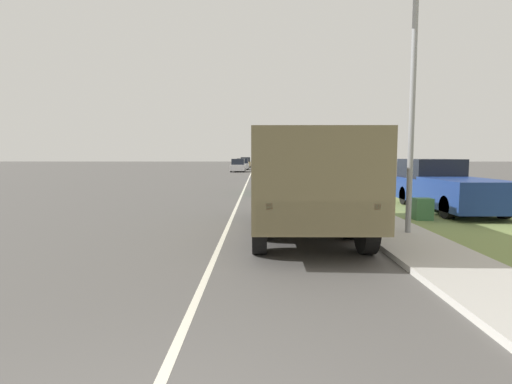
{
  "coord_description": "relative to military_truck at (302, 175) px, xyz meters",
  "views": [
    {
      "loc": [
        0.91,
        -1.97,
        2.1
      ],
      "look_at": [
        0.82,
        10.21,
        0.97
      ],
      "focal_mm": 28.0,
      "sensor_mm": 36.0,
      "label": 1
    }
  ],
  "objects": [
    {
      "name": "grass_strip_right",
      "position": [
        6.84,
        31.22,
        -1.57
      ],
      "size": [
        7.0,
        120.0,
        0.02
      ],
      "color": "olive",
      "rests_on": "ground"
    },
    {
      "name": "car_second_ahead",
      "position": [
        0.02,
        24.73,
        -0.88
      ],
      "size": [
        1.71,
        4.42,
        1.55
      ],
      "color": "navy",
      "rests_on": "ground"
    },
    {
      "name": "pickup_truck",
      "position": [
        5.96,
        4.48,
        -0.67
      ],
      "size": [
        2.09,
        5.77,
        1.92
      ],
      "color": "navy",
      "rests_on": "grass_strip_right"
    },
    {
      "name": "car_nearest_ahead",
      "position": [
        -0.41,
        11.39,
        -0.84
      ],
      "size": [
        1.8,
        3.95,
        1.67
      ],
      "color": "#336B3D",
      "rests_on": "ground"
    },
    {
      "name": "military_truck",
      "position": [
        0.0,
        0.0,
        0.0
      ],
      "size": [
        2.57,
        7.3,
        2.77
      ],
      "color": "#474C38",
      "rests_on": "ground"
    },
    {
      "name": "lamp_post",
      "position": [
        2.46,
        -0.59,
        2.35
      ],
      "size": [
        1.69,
        0.24,
        6.31
      ],
      "color": "gray",
      "rests_on": "sidewalk_right"
    },
    {
      "name": "car_farthest_ahead",
      "position": [
        -3.48,
        59.11,
        -0.81
      ],
      "size": [
        1.81,
        4.77,
        1.74
      ],
      "color": "tan",
      "rests_on": "ground"
    },
    {
      "name": "ground_plane",
      "position": [
        -2.06,
        31.22,
        -1.58
      ],
      "size": [
        180.0,
        180.0,
        0.0
      ],
      "primitive_type": "plane",
      "color": "#565451"
    },
    {
      "name": "utility_box",
      "position": [
        4.14,
        2.04,
        -1.21
      ],
      "size": [
        0.55,
        0.45,
        0.7
      ],
      "color": "#3D7042",
      "rests_on": "grass_strip_right"
    },
    {
      "name": "sidewalk_right",
      "position": [
        2.44,
        31.22,
        -1.52
      ],
      "size": [
        1.8,
        120.0,
        0.12
      ],
      "color": "beige",
      "rests_on": "ground"
    },
    {
      "name": "car_fourth_ahead",
      "position": [
        -3.57,
        48.41,
        -0.86
      ],
      "size": [
        1.85,
        4.34,
        1.62
      ],
      "color": "#B7BABF",
      "rests_on": "ground"
    },
    {
      "name": "lane_centre_stripe",
      "position": [
        -2.06,
        31.22,
        -1.58
      ],
      "size": [
        0.12,
        120.0,
        0.0
      ],
      "color": "silver",
      "rests_on": "ground"
    },
    {
      "name": "car_third_ahead",
      "position": [
        -3.79,
        39.95,
        -0.85
      ],
      "size": [
        1.77,
        4.76,
        1.64
      ],
      "color": "silver",
      "rests_on": "ground"
    }
  ]
}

